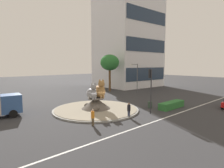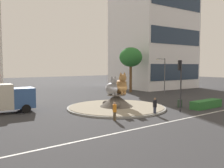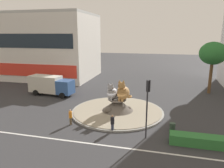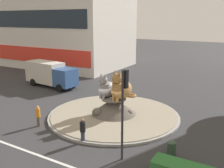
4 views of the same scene
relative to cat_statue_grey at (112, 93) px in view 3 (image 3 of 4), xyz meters
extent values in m
plane|color=#333335|center=(0.68, 0.09, -2.40)|extent=(160.00, 160.00, 0.00)
cube|color=silver|center=(0.68, -8.01, -2.40)|extent=(112.00, 0.20, 0.01)
cylinder|color=gray|center=(0.68, 0.09, -2.31)|extent=(11.23, 11.23, 0.18)
cylinder|color=gray|center=(0.68, 0.09, -2.20)|extent=(10.78, 10.78, 0.05)
cone|color=#564F47|center=(0.68, 0.09, -1.48)|extent=(3.80, 3.80, 1.39)
cylinder|color=#564F47|center=(0.68, 0.09, -0.84)|extent=(2.09, 2.09, 0.12)
ellipsoid|color=#564F47|center=(2.00, 0.39, -1.93)|extent=(0.59, 0.57, 0.47)
ellipsoid|color=#564F47|center=(-0.05, 1.17, -1.87)|extent=(0.76, 0.63, 0.61)
ellipsoid|color=#564F47|center=(-0.23, -1.11, -1.82)|extent=(0.87, 0.84, 0.69)
ellipsoid|color=gray|center=(0.01, 0.10, -0.11)|extent=(1.47, 2.02, 1.35)
cylinder|color=gray|center=(-0.05, -0.26, 0.04)|extent=(1.01, 1.01, 0.84)
sphere|color=gray|center=(-0.07, -0.40, 0.78)|extent=(0.74, 0.74, 0.74)
torus|color=gray|center=(0.43, 0.80, -0.65)|extent=(1.04, 1.04, 0.17)
cone|color=gray|center=(0.13, -0.43, 1.21)|extent=(0.35, 0.35, 0.30)
cone|color=gray|center=(-0.27, -0.36, 1.21)|extent=(0.35, 0.35, 0.30)
cylinder|color=gray|center=(0.05, -0.59, -0.61)|extent=(0.24, 0.24, 0.34)
cylinder|color=gray|center=(-0.25, -0.54, -0.61)|extent=(0.24, 0.24, 0.34)
ellipsoid|color=#9E703D|center=(1.34, 0.22, 0.02)|extent=(1.75, 2.40, 1.60)
cylinder|color=#9E703D|center=(1.27, -0.21, 0.20)|extent=(1.20, 1.20, 1.00)
sphere|color=#9E703D|center=(1.24, -0.37, 1.07)|extent=(0.88, 0.88, 0.88)
torus|color=#9E703D|center=(1.85, 1.05, -0.62)|extent=(1.12, 1.12, 0.20)
cone|color=#9E703D|center=(1.48, -0.41, 1.58)|extent=(0.42, 0.42, 0.36)
cone|color=#9E703D|center=(1.00, -0.32, 1.58)|extent=(0.42, 0.42, 0.36)
cylinder|color=#9E703D|center=(1.39, -0.59, -0.58)|extent=(0.28, 0.28, 0.40)
cylinder|color=#9E703D|center=(1.03, -0.53, -0.58)|extent=(0.28, 0.28, 0.40)
cylinder|color=#2D2D33|center=(4.64, -5.79, 0.32)|extent=(0.14, 0.14, 5.45)
cube|color=black|center=(4.68, -5.57, 2.52)|extent=(0.36, 0.29, 1.05)
sphere|color=#360606|center=(4.70, -5.49, 2.83)|extent=(0.18, 0.18, 0.18)
sphere|color=#392706|center=(4.70, -5.49, 2.52)|extent=(0.18, 0.18, 0.18)
sphere|color=green|center=(4.70, -5.49, 2.20)|extent=(0.18, 0.18, 0.18)
cube|color=silver|center=(-20.59, 17.88, 4.14)|extent=(23.42, 14.18, 13.09)
cube|color=red|center=(-20.51, 10.85, 0.21)|extent=(22.34, 0.36, 2.36)
cube|color=#19232D|center=(-20.51, 10.87, 5.71)|extent=(21.41, 0.31, 2.62)
cube|color=#B2B2AD|center=(-20.59, 17.88, 10.93)|extent=(23.42, 14.18, 0.50)
cube|color=#2D7033|center=(9.12, -6.02, -1.95)|extent=(4.76, 1.20, 0.90)
cylinder|color=brown|center=(13.25, 11.85, -0.01)|extent=(0.49, 0.49, 4.78)
ellipsoid|color=#286B2D|center=(13.25, 11.85, 4.05)|extent=(4.17, 4.17, 3.54)
cylinder|color=#33384C|center=(1.34, -5.24, -2.00)|extent=(0.29, 0.29, 0.80)
cylinder|color=black|center=(1.34, -5.24, -1.25)|extent=(0.38, 0.38, 0.70)
sphere|color=#936B4C|center=(1.34, -5.24, -0.79)|extent=(0.23, 0.23, 0.23)
cylinder|color=brown|center=(-3.32, -4.77, -2.01)|extent=(0.26, 0.26, 0.78)
cylinder|color=orange|center=(-3.32, -4.77, -1.29)|extent=(0.34, 0.34, 0.68)
sphere|color=tan|center=(-3.32, -4.77, -0.84)|extent=(0.22, 0.22, 0.22)
cube|color=#335693|center=(-8.45, 4.53, -0.91)|extent=(2.36, 2.39, 2.09)
cube|color=beige|center=(-12.03, 4.88, -0.68)|extent=(5.22, 2.66, 2.56)
cylinder|color=black|center=(-8.27, 5.61, -1.95)|extent=(0.92, 0.39, 0.90)
cylinder|color=black|center=(-8.48, 3.44, -1.95)|extent=(0.92, 0.39, 0.90)
cylinder|color=black|center=(-12.99, 6.07, -1.95)|extent=(0.92, 0.39, 0.90)
cylinder|color=black|center=(-13.20, 3.90, -1.95)|extent=(0.92, 0.39, 0.90)
cylinder|color=#2D4233|center=(7.05, -3.88, -1.95)|extent=(0.56, 0.56, 0.90)
camera|label=1|loc=(-13.55, -19.16, 3.64)|focal=29.41mm
camera|label=2|loc=(-16.29, -21.54, 2.48)|focal=38.82mm
camera|label=3|loc=(5.88, -23.66, 6.96)|focal=33.54mm
camera|label=4|loc=(11.18, -18.06, 5.81)|focal=41.35mm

